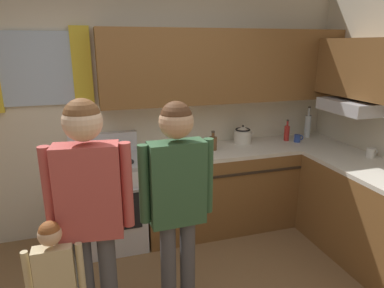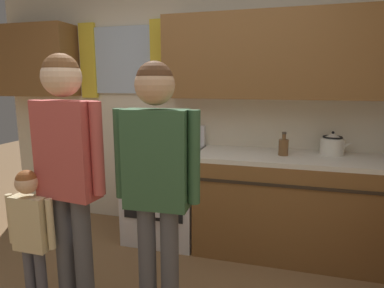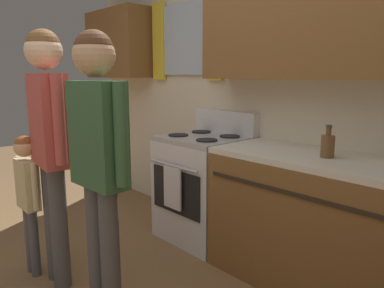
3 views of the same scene
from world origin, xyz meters
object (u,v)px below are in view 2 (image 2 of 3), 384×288
stove_oven (165,191)px  adult_holding_child (68,160)px  stovetop_kettle (332,144)px  adult_in_plaid (157,170)px  small_child (31,229)px  bottle_squat_brown (283,147)px

stove_oven → adult_holding_child: size_ratio=0.65×
stovetop_kettle → adult_holding_child: (-1.67, -1.39, 0.07)m
adult_in_plaid → small_child: adult_in_plaid is taller
bottle_squat_brown → adult_holding_child: adult_holding_child is taller
stove_oven → small_child: (-0.39, -1.33, 0.16)m
stove_oven → adult_in_plaid: 1.39m
stovetop_kettle → small_child: (-1.90, -1.47, -0.36)m
stove_oven → bottle_squat_brown: (1.10, -0.01, 0.51)m
stove_oven → bottle_squat_brown: bearing=-0.4°
small_child → adult_holding_child: bearing=20.5°
stove_oven → stovetop_kettle: 1.61m
bottle_squat_brown → small_child: 2.03m
bottle_squat_brown → stovetop_kettle: stovetop_kettle is taller
adult_in_plaid → stovetop_kettle: bearing=50.4°
stove_oven → small_child: 1.40m
adult_holding_child → adult_in_plaid: 0.56m
adult_holding_child → small_child: size_ratio=1.68×
stovetop_kettle → small_child: bearing=-142.3°
adult_holding_child → small_child: (-0.23, -0.09, -0.43)m
bottle_squat_brown → adult_holding_child: bearing=-135.5°
stovetop_kettle → stove_oven: bearing=-174.6°
stove_oven → bottle_squat_brown: size_ratio=5.37×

